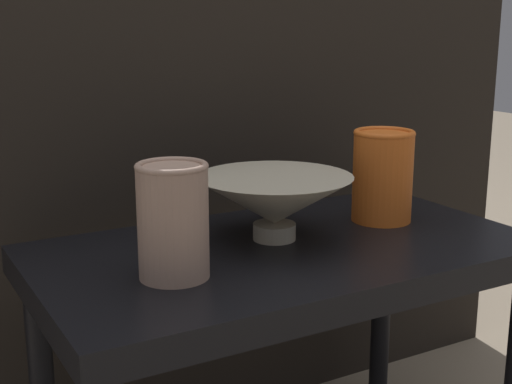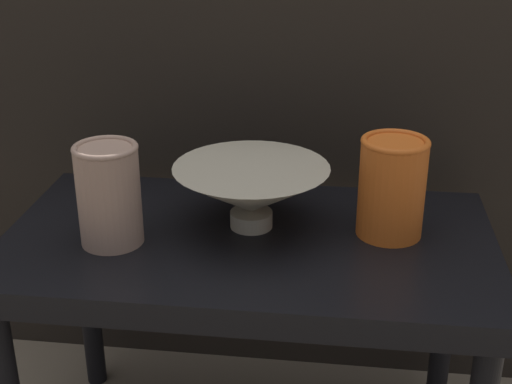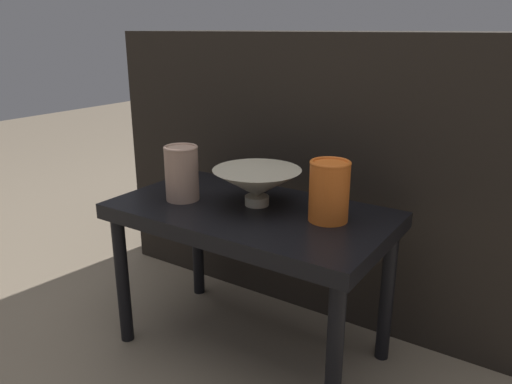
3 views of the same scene
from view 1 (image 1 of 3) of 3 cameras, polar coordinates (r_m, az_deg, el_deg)
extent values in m
cube|color=black|center=(1.03, 2.33, -5.29)|extent=(0.71, 0.39, 0.04)
cylinder|color=black|center=(1.40, 9.98, -9.28)|extent=(0.04, 0.04, 0.38)
cube|color=black|center=(1.47, -8.36, 1.41)|extent=(1.39, 0.50, 0.84)
cylinder|color=#B2A88E|center=(1.04, 1.68, -3.13)|extent=(0.06, 0.06, 0.02)
cone|color=#B2A88E|center=(1.03, 1.69, -0.61)|extent=(0.23, 0.23, 0.07)
cylinder|color=tan|center=(0.88, -6.65, -2.45)|extent=(0.09, 0.09, 0.14)
torus|color=tan|center=(0.86, -6.78, 2.06)|extent=(0.09, 0.09, 0.01)
cylinder|color=orange|center=(1.14, 10.09, 1.17)|extent=(0.09, 0.09, 0.14)
torus|color=orange|center=(1.13, 10.24, 4.67)|extent=(0.10, 0.10, 0.01)
camera|label=2|loc=(0.66, 71.77, 18.36)|focal=50.00mm
camera|label=3|loc=(1.20, 70.06, 10.67)|focal=35.00mm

